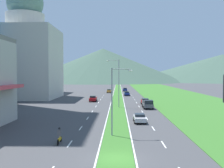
{
  "coord_description": "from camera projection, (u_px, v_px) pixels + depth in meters",
  "views": [
    {
      "loc": [
        0.18,
        -23.0,
        7.56
      ],
      "look_at": [
        -1.41,
        43.74,
        5.11
      ],
      "focal_mm": 41.7,
      "sensor_mm": 36.0,
      "label": 1
    }
  ],
  "objects": [
    {
      "name": "ground_plane",
      "position": [
        116.0,
        159.0,
        23.26
      ],
      "size": [
        600.0,
        600.0,
        0.0
      ],
      "primitive_type": "plane",
      "color": "#424244"
    },
    {
      "name": "grass_median",
      "position": [
        118.0,
        98.0,
        83.21
      ],
      "size": [
        3.2,
        240.0,
        0.06
      ],
      "primitive_type": "cube",
      "color": "#387028",
      "rests_on": "ground_plane"
    },
    {
      "name": "grass_verge_right",
      "position": [
        182.0,
        98.0,
        82.71
      ],
      "size": [
        24.0,
        240.0,
        0.06
      ],
      "primitive_type": "cube",
      "color": "#387028",
      "rests_on": "ground_plane"
    },
    {
      "name": "lane_dash_left_3",
      "position": [
        70.0,
        144.0,
        28.29
      ],
      "size": [
        0.16,
        2.8,
        0.01
      ],
      "primitive_type": "cube",
      "color": "silver",
      "rests_on": "ground_plane"
    },
    {
      "name": "lane_dash_left_4",
      "position": [
        81.0,
        128.0,
        36.59
      ],
      "size": [
        0.16,
        2.8,
        0.01
      ],
      "primitive_type": "cube",
      "color": "silver",
      "rests_on": "ground_plane"
    },
    {
      "name": "lane_dash_left_5",
      "position": [
        88.0,
        118.0,
        44.88
      ],
      "size": [
        0.16,
        2.8,
        0.01
      ],
      "primitive_type": "cube",
      "color": "silver",
      "rests_on": "ground_plane"
    },
    {
      "name": "lane_dash_left_6",
      "position": [
        92.0,
        111.0,
        53.18
      ],
      "size": [
        0.16,
        2.8,
        0.01
      ],
      "primitive_type": "cube",
      "color": "silver",
      "rests_on": "ground_plane"
    },
    {
      "name": "lane_dash_left_7",
      "position": [
        96.0,
        106.0,
        61.48
      ],
      "size": [
        0.16,
        2.8,
        0.01
      ],
      "primitive_type": "cube",
      "color": "silver",
      "rests_on": "ground_plane"
    },
    {
      "name": "lane_dash_left_8",
      "position": [
        99.0,
        103.0,
        69.77
      ],
      "size": [
        0.16,
        2.8,
        0.01
      ],
      "primitive_type": "cube",
      "color": "silver",
      "rests_on": "ground_plane"
    },
    {
      "name": "lane_dash_left_9",
      "position": [
        101.0,
        100.0,
        78.07
      ],
      "size": [
        0.16,
        2.8,
        0.01
      ],
      "primitive_type": "cube",
      "color": "silver",
      "rests_on": "ground_plane"
    },
    {
      "name": "lane_dash_left_10",
      "position": [
        102.0,
        97.0,
        86.36
      ],
      "size": [
        0.16,
        2.8,
        0.01
      ],
      "primitive_type": "cube",
      "color": "silver",
      "rests_on": "ground_plane"
    },
    {
      "name": "lane_dash_left_11",
      "position": [
        104.0,
        95.0,
        94.66
      ],
      "size": [
        0.16,
        2.8,
        0.01
      ],
      "primitive_type": "cube",
      "color": "silver",
      "rests_on": "ground_plane"
    },
    {
      "name": "lane_dash_right_3",
      "position": [
        164.0,
        144.0,
        28.05
      ],
      "size": [
        0.16,
        2.8,
        0.01
      ],
      "primitive_type": "cube",
      "color": "silver",
      "rests_on": "ground_plane"
    },
    {
      "name": "lane_dash_right_4",
      "position": [
        153.0,
        128.0,
        36.34
      ],
      "size": [
        0.16,
        2.8,
        0.01
      ],
      "primitive_type": "cube",
      "color": "silver",
      "rests_on": "ground_plane"
    },
    {
      "name": "lane_dash_right_5",
      "position": [
        147.0,
        118.0,
        44.64
      ],
      "size": [
        0.16,
        2.8,
        0.01
      ],
      "primitive_type": "cube",
      "color": "silver",
      "rests_on": "ground_plane"
    },
    {
      "name": "lane_dash_right_6",
      "position": [
        142.0,
        112.0,
        52.94
      ],
      "size": [
        0.16,
        2.8,
        0.01
      ],
      "primitive_type": "cube",
      "color": "silver",
      "rests_on": "ground_plane"
    },
    {
      "name": "lane_dash_right_7",
      "position": [
        139.0,
        107.0,
        61.23
      ],
      "size": [
        0.16,
        2.8,
        0.01
      ],
      "primitive_type": "cube",
      "color": "silver",
      "rests_on": "ground_plane"
    },
    {
      "name": "lane_dash_right_8",
      "position": [
        137.0,
        103.0,
        69.53
      ],
      "size": [
        0.16,
        2.8,
        0.01
      ],
      "primitive_type": "cube",
      "color": "silver",
      "rests_on": "ground_plane"
    },
    {
      "name": "lane_dash_right_9",
      "position": [
        135.0,
        100.0,
        77.82
      ],
      "size": [
        0.16,
        2.8,
        0.01
      ],
      "primitive_type": "cube",
      "color": "silver",
      "rests_on": "ground_plane"
    },
    {
      "name": "lane_dash_right_10",
      "position": [
        133.0,
        97.0,
        86.12
      ],
      "size": [
        0.16,
        2.8,
        0.01
      ],
      "primitive_type": "cube",
      "color": "silver",
      "rests_on": "ground_plane"
    },
    {
      "name": "lane_dash_right_11",
      "position": [
        132.0,
        95.0,
        94.42
      ],
      "size": [
        0.16,
        2.8,
        0.01
      ],
      "primitive_type": "cube",
      "color": "silver",
      "rests_on": "ground_plane"
    },
    {
      "name": "edge_line_median_left",
      "position": [
        112.0,
        98.0,
        83.25
      ],
      "size": [
        0.16,
        240.0,
        0.01
      ],
      "primitive_type": "cube",
      "color": "silver",
      "rests_on": "ground_plane"
    },
    {
      "name": "edge_line_median_right",
      "position": [
        123.0,
        98.0,
        83.16
      ],
      "size": [
        0.16,
        240.0,
        0.01
      ],
      "primitive_type": "cube",
      "color": "silver",
      "rests_on": "ground_plane"
    },
    {
      "name": "domed_building",
      "position": [
        26.0,
        53.0,
        83.07
      ],
      "size": [
        19.96,
        19.96,
        35.96
      ],
      "color": "beige",
      "rests_on": "ground_plane"
    },
    {
      "name": "midrise_colored",
      "position": [
        35.0,
        70.0,
        106.12
      ],
      "size": [
        16.43,
        16.43,
        18.84
      ],
      "primitive_type": "cube",
      "color": "silver",
      "rests_on": "ground_plane"
    },
    {
      "name": "hill_far_left",
      "position": [
        12.0,
        63.0,
        284.09
      ],
      "size": [
        149.18,
        149.18,
        40.69
      ],
      "primitive_type": "cone",
      "color": "#516B56",
      "rests_on": "ground_plane"
    },
    {
      "name": "hill_far_center",
      "position": [
        103.0,
        65.0,
        276.11
      ],
      "size": [
        170.25,
        170.25,
        35.12
      ],
      "primitive_type": "cone",
      "color": "#3D5647",
      "rests_on": "ground_plane"
    },
    {
      "name": "hill_far_right",
      "position": [
        222.0,
        68.0,
        315.4
      ],
      "size": [
        229.38,
        229.38,
        31.88
      ],
      "primitive_type": "cone",
      "color": "#3D5647",
      "rests_on": "ground_plane"
    },
    {
      "name": "street_lamp_near",
      "position": [
        114.0,
        97.0,
        31.87
      ],
      "size": [
        2.65,
        0.37,
        8.37
      ],
      "color": "#99999E",
      "rests_on": "ground_plane"
    },
    {
      "name": "street_lamp_mid",
      "position": [
        118.0,
        80.0,
        59.37
      ],
      "size": [
        2.93,
        0.29,
        10.97
      ],
      "color": "#99999E",
      "rests_on": "ground_plane"
    },
    {
      "name": "car_0",
      "position": [
        109.0,
        91.0,
        107.58
      ],
      "size": [
        1.88,
        4.4,
        1.47
      ],
      "rotation": [
        0.0,
        0.0,
        1.57
      ],
      "color": "#C6842D",
      "rests_on": "ground_plane"
    },
    {
      "name": "car_2",
      "position": [
        145.0,
        101.0,
        65.27
      ],
      "size": [
        2.0,
        4.34,
        1.52
      ],
      "rotation": [
        0.0,
        0.0,
        -1.57
      ],
      "color": "maroon",
      "rests_on": "ground_plane"
    },
    {
      "name": "car_3",
      "position": [
        140.0,
        118.0,
        40.97
      ],
      "size": [
        1.9,
        4.19,
        1.35
      ],
      "rotation": [
        0.0,
        0.0,
        -1.57
      ],
      "color": "#B2B2B7",
      "rests_on": "ground_plane"
    },
    {
      "name": "car_4",
      "position": [
        125.0,
        90.0,
        116.88
      ],
      "size": [
        1.96,
        4.1,
        1.53
      ],
      "rotation": [
        0.0,
        0.0,
        -1.57
      ],
      "color": "navy",
      "rests_on": "ground_plane"
    },
    {
      "name": "car_5",
      "position": [
        93.0,
        99.0,
        72.93
      ],
      "size": [
        1.98,
        4.79,
        1.58
      ],
      "rotation": [
        0.0,
        0.0,
        1.57
      ],
      "color": "maroon",
      "rests_on": "ground_plane"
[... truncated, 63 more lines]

